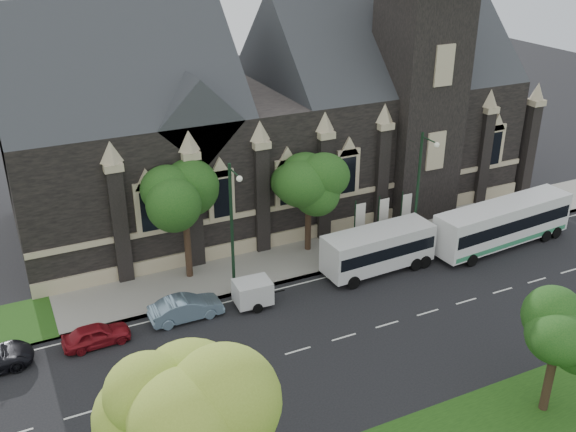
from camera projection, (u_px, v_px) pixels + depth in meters
ground at (344, 337)px, 37.94m from camera, size 160.00×160.00×0.00m
sidewalk at (276, 264)px, 45.68m from camera, size 80.00×5.00×0.15m
museum at (285, 111)px, 51.83m from camera, size 40.00×17.70×29.90m
tree_park_near at (189, 403)px, 23.46m from camera, size 4.42×4.42×8.56m
tree_park_east at (559, 329)px, 30.77m from camera, size 3.40×3.40×6.28m
tree_walk_right at (310, 175)px, 45.49m from camera, size 4.08×4.08×7.80m
tree_walk_left at (186, 198)px, 42.00m from camera, size 3.91×3.91×7.64m
street_lamp_near at (420, 186)px, 45.48m from camera, size 0.36×1.88×9.00m
street_lamp_mid at (233, 224)px, 40.01m from camera, size 0.36×1.88×9.00m
banner_flag_left at (358, 221)px, 46.74m from camera, size 0.90×0.10×4.00m
banner_flag_center at (382, 216)px, 47.53m from camera, size 0.90×0.10×4.00m
banner_flag_right at (404, 211)px, 48.31m from camera, size 0.90×0.10×4.00m
tour_coach at (503, 223)px, 47.62m from camera, size 11.76×3.45×3.39m
shuttle_bus at (378, 248)px, 44.31m from camera, size 8.02×3.08×3.05m
box_trailer at (253, 292)px, 40.58m from camera, size 3.31×1.95×1.75m
sedan at (186, 308)px, 39.41m from camera, size 4.49×1.59×1.48m
car_far_red at (96, 335)px, 37.06m from camera, size 3.87×1.66×1.30m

